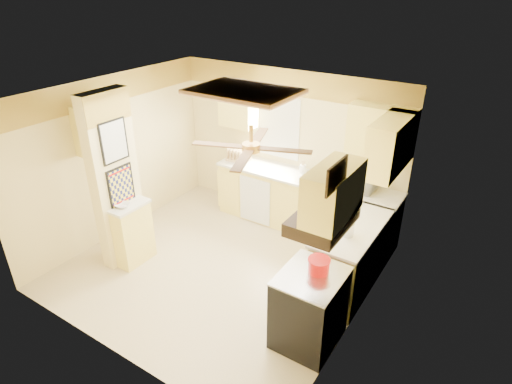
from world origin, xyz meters
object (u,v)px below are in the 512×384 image
Objects in this scene: stove at (309,308)px; dutch_oven at (319,265)px; microwave at (359,181)px; kettle at (349,229)px; bowl at (123,205)px.

dutch_oven reaches higher than stove.
microwave is (-0.32, 2.18, 0.61)m from stove.
bowl is at bearing -161.00° from kettle.
bowl is 0.95× the size of kettle.
stove is 4.76× the size of bowl.
dutch_oven is 0.81m from kettle.
stove is at bearing 1.76° from bowl.
microwave is at bearing 99.59° from dutch_oven.
microwave reaches higher than kettle.
microwave reaches higher than dutch_oven.
bowl is (-2.83, -0.09, 0.50)m from stove.
microwave is at bearing 105.82° from kettle.
bowl is at bearing -176.39° from dutch_oven.
microwave is 3.38m from bowl.
kettle reaches higher than stove.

